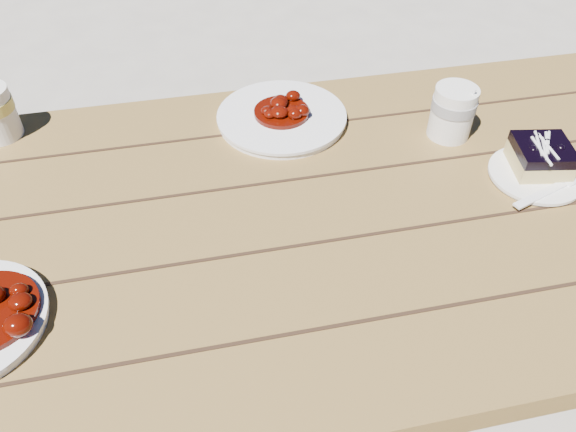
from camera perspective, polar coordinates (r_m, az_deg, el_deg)
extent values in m
plane|color=#A9A399|center=(1.56, -1.89, -20.21)|extent=(60.00, 60.00, 0.00)
cube|color=brown|center=(0.96, -2.88, -1.08)|extent=(2.00, 0.80, 0.05)
cube|color=brown|center=(1.74, 25.41, 1.83)|extent=(0.07, 0.07, 0.70)
cube|color=brown|center=(1.64, -6.41, 7.71)|extent=(1.80, 0.25, 0.04)
cube|color=brown|center=(1.99, 17.65, 4.85)|extent=(0.06, 0.06, 0.42)
cylinder|color=white|center=(1.11, 23.79, 3.79)|extent=(0.16, 0.16, 0.01)
cube|color=#D1BC72|center=(1.11, 24.15, 5.15)|extent=(0.11, 0.11, 0.03)
cube|color=black|center=(1.09, 24.53, 6.17)|extent=(0.11, 0.11, 0.02)
cylinder|color=white|center=(1.14, 16.36, 10.08)|extent=(0.08, 0.08, 0.10)
cylinder|color=white|center=(1.15, -0.64, 9.95)|extent=(0.26, 0.26, 0.02)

